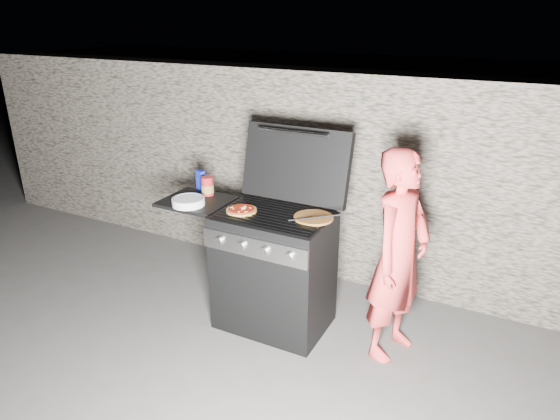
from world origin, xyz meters
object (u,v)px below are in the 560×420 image
at_px(pizza_topped, 241,210).
at_px(person, 399,257).
at_px(gas_grill, 245,263).
at_px(sauce_jar, 207,186).

bearing_deg(pizza_topped, person, 8.11).
height_order(gas_grill, pizza_topped, pizza_topped).
relative_size(pizza_topped, person, 0.15).
height_order(gas_grill, sauce_jar, sauce_jar).
height_order(pizza_topped, sauce_jar, sauce_jar).
height_order(pizza_topped, person, person).
distance_m(pizza_topped, person, 1.14).
xyz_separation_m(pizza_topped, sauce_jar, (-0.43, 0.20, 0.05)).
relative_size(sauce_jar, person, 0.10).
distance_m(gas_grill, person, 1.17).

